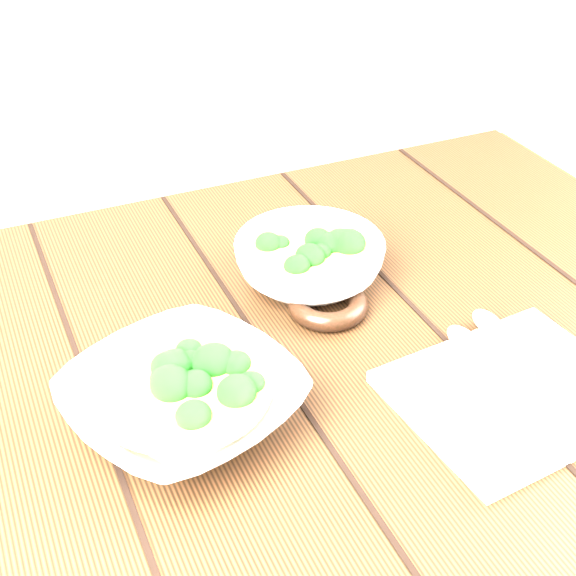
{
  "coord_description": "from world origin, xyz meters",
  "views": [
    {
      "loc": [
        -0.29,
        -0.68,
        1.33
      ],
      "look_at": [
        0.03,
        0.03,
        0.8
      ],
      "focal_mm": 50.0,
      "sensor_mm": 36.0,
      "label": 1
    }
  ],
  "objects_px": {
    "table": "(279,416)",
    "trivet": "(328,304)",
    "napkin": "(513,393)",
    "soup_bowl_back": "(309,260)",
    "soup_bowl_front": "(183,399)"
  },
  "relations": [
    {
      "from": "soup_bowl_back",
      "to": "napkin",
      "type": "xyz_separation_m",
      "value": [
        0.1,
        -0.29,
        -0.03
      ]
    },
    {
      "from": "table",
      "to": "trivet",
      "type": "height_order",
      "value": "trivet"
    },
    {
      "from": "soup_bowl_front",
      "to": "table",
      "type": "bearing_deg",
      "value": 30.44
    },
    {
      "from": "soup_bowl_front",
      "to": "soup_bowl_back",
      "type": "bearing_deg",
      "value": 38.44
    },
    {
      "from": "table",
      "to": "soup_bowl_back",
      "type": "height_order",
      "value": "soup_bowl_back"
    },
    {
      "from": "napkin",
      "to": "soup_bowl_back",
      "type": "bearing_deg",
      "value": 104.58
    },
    {
      "from": "table",
      "to": "trivet",
      "type": "relative_size",
      "value": 12.09
    },
    {
      "from": "soup_bowl_back",
      "to": "napkin",
      "type": "relative_size",
      "value": 1.02
    },
    {
      "from": "soup_bowl_front",
      "to": "napkin",
      "type": "xyz_separation_m",
      "value": [
        0.33,
        -0.11,
        -0.02
      ]
    },
    {
      "from": "table",
      "to": "trivet",
      "type": "distance_m",
      "value": 0.16
    },
    {
      "from": "soup_bowl_front",
      "to": "soup_bowl_back",
      "type": "xyz_separation_m",
      "value": [
        0.23,
        0.18,
        0.0
      ]
    },
    {
      "from": "table",
      "to": "napkin",
      "type": "xyz_separation_m",
      "value": [
        0.19,
        -0.19,
        0.13
      ]
    },
    {
      "from": "soup_bowl_front",
      "to": "trivet",
      "type": "bearing_deg",
      "value": 26.82
    },
    {
      "from": "trivet",
      "to": "soup_bowl_front",
      "type": "bearing_deg",
      "value": -153.18
    },
    {
      "from": "soup_bowl_front",
      "to": "trivet",
      "type": "xyz_separation_m",
      "value": [
        0.22,
        0.11,
        -0.02
      ]
    }
  ]
}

